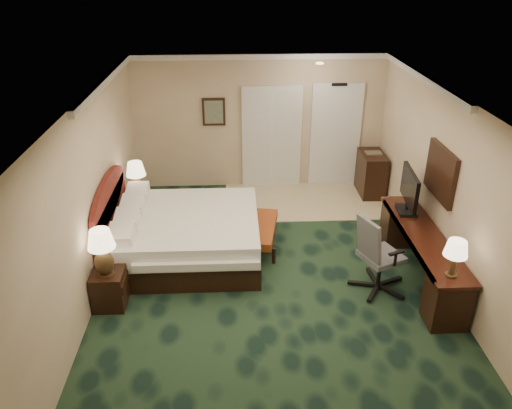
{
  "coord_description": "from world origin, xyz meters",
  "views": [
    {
      "loc": [
        -0.52,
        -5.9,
        4.37
      ],
      "look_at": [
        -0.21,
        0.6,
        1.1
      ],
      "focal_mm": 35.0,
      "sensor_mm": 36.0,
      "label": 1
    }
  ],
  "objects_px": {
    "bed_bench": "(262,236)",
    "tv": "(409,192)",
    "lamp_far": "(137,179)",
    "lamp_near": "(103,253)",
    "bed": "(188,236)",
    "desk": "(420,256)",
    "minibar": "(371,174)",
    "nightstand_near": "(110,288)",
    "desk_chair": "(382,253)",
    "nightstand_far": "(138,210)"
  },
  "relations": [
    {
      "from": "bed_bench",
      "to": "tv",
      "type": "bearing_deg",
      "value": 2.75
    },
    {
      "from": "bed_bench",
      "to": "lamp_far",
      "type": "bearing_deg",
      "value": 168.32
    },
    {
      "from": "lamp_near",
      "to": "bed",
      "type": "bearing_deg",
      "value": 52.49
    },
    {
      "from": "desk",
      "to": "minibar",
      "type": "relative_size",
      "value": 3.0
    },
    {
      "from": "tv",
      "to": "minibar",
      "type": "relative_size",
      "value": 1.03
    },
    {
      "from": "nightstand_near",
      "to": "lamp_near",
      "type": "height_order",
      "value": "lamp_near"
    },
    {
      "from": "nightstand_near",
      "to": "bed_bench",
      "type": "height_order",
      "value": "nightstand_near"
    },
    {
      "from": "lamp_near",
      "to": "desk_chair",
      "type": "height_order",
      "value": "lamp_near"
    },
    {
      "from": "lamp_near",
      "to": "lamp_far",
      "type": "height_order",
      "value": "lamp_far"
    },
    {
      "from": "bed",
      "to": "bed_bench",
      "type": "bearing_deg",
      "value": 9.22
    },
    {
      "from": "nightstand_near",
      "to": "lamp_near",
      "type": "bearing_deg",
      "value": -91.57
    },
    {
      "from": "lamp_far",
      "to": "minibar",
      "type": "height_order",
      "value": "lamp_far"
    },
    {
      "from": "nightstand_far",
      "to": "minibar",
      "type": "distance_m",
      "value": 4.61
    },
    {
      "from": "nightstand_near",
      "to": "minibar",
      "type": "distance_m",
      "value": 5.64
    },
    {
      "from": "bed",
      "to": "desk",
      "type": "bearing_deg",
      "value": -12.87
    },
    {
      "from": "nightstand_far",
      "to": "lamp_far",
      "type": "relative_size",
      "value": 0.94
    },
    {
      "from": "nightstand_near",
      "to": "desk",
      "type": "height_order",
      "value": "desk"
    },
    {
      "from": "nightstand_far",
      "to": "minibar",
      "type": "relative_size",
      "value": 0.69
    },
    {
      "from": "nightstand_near",
      "to": "tv",
      "type": "xyz_separation_m",
      "value": [
        4.44,
        1.15,
        0.82
      ]
    },
    {
      "from": "minibar",
      "to": "nightstand_near",
      "type": "bearing_deg",
      "value": -142.86
    },
    {
      "from": "lamp_near",
      "to": "desk",
      "type": "height_order",
      "value": "lamp_near"
    },
    {
      "from": "bed",
      "to": "nightstand_near",
      "type": "relative_size",
      "value": 4.2
    },
    {
      "from": "nightstand_near",
      "to": "lamp_far",
      "type": "relative_size",
      "value": 0.84
    },
    {
      "from": "nightstand_far",
      "to": "tv",
      "type": "bearing_deg",
      "value": -14.29
    },
    {
      "from": "lamp_far",
      "to": "tv",
      "type": "height_order",
      "value": "tv"
    },
    {
      "from": "nightstand_far",
      "to": "desk_chair",
      "type": "bearing_deg",
      "value": -28.82
    },
    {
      "from": "nightstand_near",
      "to": "bed_bench",
      "type": "bearing_deg",
      "value": 33.1
    },
    {
      "from": "bed",
      "to": "minibar",
      "type": "relative_size",
      "value": 2.61
    },
    {
      "from": "lamp_near",
      "to": "bed_bench",
      "type": "relative_size",
      "value": 0.57
    },
    {
      "from": "lamp_far",
      "to": "bed_bench",
      "type": "distance_m",
      "value": 2.38
    },
    {
      "from": "lamp_far",
      "to": "bed_bench",
      "type": "xyz_separation_m",
      "value": [
        2.12,
        -0.83,
        -0.7
      ]
    },
    {
      "from": "nightstand_near",
      "to": "lamp_far",
      "type": "distance_m",
      "value": 2.34
    },
    {
      "from": "nightstand_far",
      "to": "desk_chair",
      "type": "relative_size",
      "value": 0.5
    },
    {
      "from": "lamp_near",
      "to": "desk_chair",
      "type": "bearing_deg",
      "value": 3.8
    },
    {
      "from": "tv",
      "to": "minibar",
      "type": "height_order",
      "value": "tv"
    },
    {
      "from": "nightstand_near",
      "to": "lamp_far",
      "type": "bearing_deg",
      "value": 88.42
    },
    {
      "from": "nightstand_near",
      "to": "minibar",
      "type": "relative_size",
      "value": 0.62
    },
    {
      "from": "desk_chair",
      "to": "minibar",
      "type": "bearing_deg",
      "value": 54.99
    },
    {
      "from": "lamp_far",
      "to": "desk_chair",
      "type": "bearing_deg",
      "value": -28.73
    },
    {
      "from": "nightstand_near",
      "to": "bed_bench",
      "type": "distance_m",
      "value": 2.6
    },
    {
      "from": "nightstand_near",
      "to": "desk",
      "type": "bearing_deg",
      "value": 5.51
    },
    {
      "from": "bed_bench",
      "to": "minibar",
      "type": "distance_m",
      "value": 3.05
    },
    {
      "from": "bed",
      "to": "nightstand_far",
      "type": "distance_m",
      "value": 1.42
    },
    {
      "from": "nightstand_far",
      "to": "minibar",
      "type": "bearing_deg",
      "value": 14.15
    },
    {
      "from": "nightstand_near",
      "to": "desk_chair",
      "type": "distance_m",
      "value": 3.82
    },
    {
      "from": "minibar",
      "to": "desk_chair",
      "type": "bearing_deg",
      "value": -102.09
    },
    {
      "from": "bed",
      "to": "tv",
      "type": "xyz_separation_m",
      "value": [
        3.46,
        -0.08,
        0.73
      ]
    },
    {
      "from": "desk",
      "to": "minibar",
      "type": "bearing_deg",
      "value": 89.59
    },
    {
      "from": "desk",
      "to": "minibar",
      "type": "xyz_separation_m",
      "value": [
        0.02,
        2.97,
        0.06
      ]
    },
    {
      "from": "lamp_far",
      "to": "bed_bench",
      "type": "height_order",
      "value": "lamp_far"
    }
  ]
}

